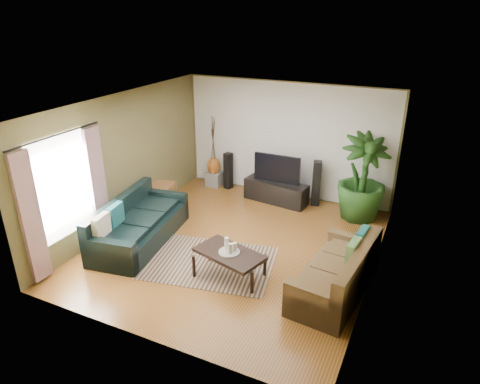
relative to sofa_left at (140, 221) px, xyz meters
The scene contains 28 objects.
floor 1.89m from the sofa_left, 18.71° to the left, with size 5.50×5.50×0.00m, color #925B25.
ceiling 2.93m from the sofa_left, 18.71° to the left, with size 5.50×5.50×0.00m, color white.
wall_back 3.88m from the sofa_left, 62.38° to the left, with size 5.00×5.00×0.00m, color brown.
wall_front 2.93m from the sofa_left, 50.97° to the right, with size 5.00×5.00×0.00m, color brown.
wall_left 1.33m from the sofa_left, 141.74° to the left, with size 5.50×5.50×0.00m, color brown.
wall_right 4.39m from the sofa_left, ahead, with size 5.50×5.50×0.00m, color brown.
backwall_panel 3.88m from the sofa_left, 62.31° to the left, with size 4.90×4.90×0.00m, color white.
window_pane 1.58m from the sofa_left, 125.96° to the right, with size 1.80×1.80×0.00m, color white.
curtain_near 2.02m from the sofa_left, 111.18° to the right, with size 0.08×0.35×2.20m, color gray.
curtain_far 1.03m from the sofa_left, 159.27° to the right, with size 0.08×0.35×2.20m, color gray.
curtain_rod 2.23m from the sofa_left, 124.05° to the right, with size 0.03×0.03×1.90m, color black.
sofa_left is the anchor object (origin of this frame).
sofa_right 3.78m from the sofa_left, ahead, with size 1.94×0.87×0.85m, color brown.
area_rug 1.64m from the sofa_left, ahead, with size 2.25×1.59×0.01m, color #A07C5E.
coffee_table 2.12m from the sofa_left, ahead, with size 1.15×0.62×0.47m, color black.
candle_tray 2.11m from the sofa_left, ahead, with size 0.35×0.35×0.02m, color gray.
candle_tall 2.05m from the sofa_left, ahead, with size 0.07×0.07×0.23m, color #EEE0C9.
candle_mid 2.16m from the sofa_left, 10.05° to the right, with size 0.07×0.07×0.18m, color beige.
candle_short 2.18m from the sofa_left, ahead, with size 0.07×0.07×0.15m, color beige.
tv_stand 3.31m from the sofa_left, 58.77° to the left, with size 1.49×0.45×0.50m, color black.
television 3.35m from the sofa_left, 58.95° to the left, with size 1.09×0.06×0.65m, color black.
speaker_left 3.11m from the sofa_left, 83.64° to the left, with size 0.17×0.18×0.92m, color black.
speaker_right 4.02m from the sofa_left, 49.81° to the left, with size 0.19×0.21×1.05m, color black.
potted_plant 4.61m from the sofa_left, 37.97° to the left, with size 1.03×1.03×1.84m, color #1E4416.
plant_pot 4.59m from the sofa_left, 37.97° to the left, with size 0.34×0.34×0.26m, color black.
pedestal 3.10m from the sofa_left, 91.10° to the left, with size 0.36×0.36×0.36m, color gray.
vase 3.09m from the sofa_left, 91.10° to the left, with size 0.32×0.32×0.45m, color #964F1B.
side_table 1.53m from the sofa_left, 109.25° to the left, with size 0.53×0.53×0.56m, color brown.
Camera 1 is at (3.08, -6.36, 4.20)m, focal length 32.00 mm.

